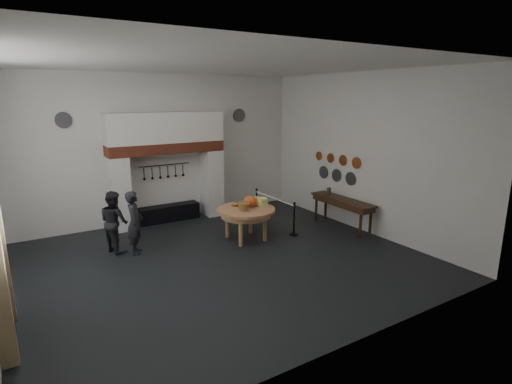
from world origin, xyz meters
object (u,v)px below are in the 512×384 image
work_table (246,210)px  visitor_near (135,223)px  barrier_post_far (257,204)px  iron_range (169,213)px  side_table (342,200)px  barrier_post_near (294,220)px  visitor_far (114,222)px

work_table → visitor_near: bearing=168.3°
visitor_near → barrier_post_far: size_ratio=1.77×
iron_range → barrier_post_far: bearing=-24.3°
barrier_post_far → work_table: bearing=-129.9°
work_table → side_table: bearing=-13.0°
iron_range → visitor_near: 2.75m
work_table → iron_range: bearing=113.8°
barrier_post_near → work_table: bearing=163.0°
visitor_near → barrier_post_near: (4.16, -1.00, -0.35)m
side_table → barrier_post_far: (-1.56, 2.26, -0.42)m
iron_range → barrier_post_far: 2.79m
visitor_near → visitor_far: 0.57m
barrier_post_far → iron_range: bearing=155.7°
iron_range → visitor_far: visitor_far is taller
side_table → barrier_post_near: size_ratio=2.44×
work_table → side_table: 2.97m
visitor_near → barrier_post_near: 4.29m
work_table → barrier_post_far: (1.33, 1.59, -0.39)m
work_table → visitor_near: (-2.83, 0.59, -0.04)m
side_table → barrier_post_far: bearing=124.7°
barrier_post_far → visitor_near: bearing=-166.4°
visitor_near → barrier_post_near: visitor_near is taller
visitor_near → barrier_post_far: visitor_near is taller
iron_range → visitor_far: (-2.02, -1.75, 0.53)m
visitor_far → barrier_post_near: (4.56, -1.40, -0.33)m
work_table → visitor_far: bearing=163.0°
work_table → visitor_far: (-3.23, 0.99, -0.06)m
work_table → barrier_post_near: (1.33, -0.41, -0.39)m
visitor_far → barrier_post_near: visitor_far is taller
iron_range → visitor_near: bearing=-127.0°
visitor_near → barrier_post_near: bearing=-85.1°
work_table → barrier_post_far: bearing=50.1°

